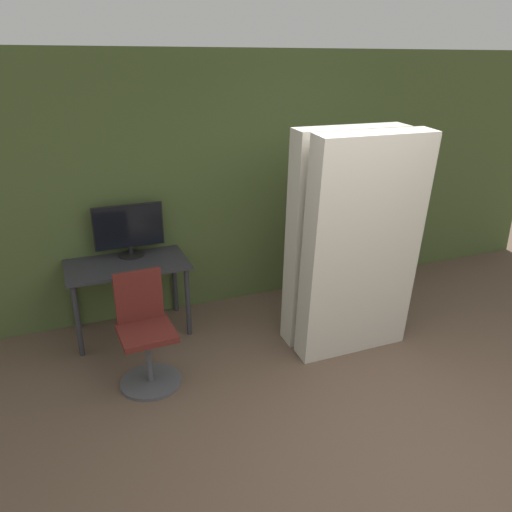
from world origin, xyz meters
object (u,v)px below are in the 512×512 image
at_px(mattress_far, 343,238).
at_px(monitor, 129,229).
at_px(bookshelf, 342,223).
at_px(mattress_near, 363,249).
at_px(office_chair, 146,339).

bearing_deg(mattress_far, monitor, 150.44).
bearing_deg(bookshelf, monitor, -179.53).
distance_m(monitor, mattress_far, 2.09).
xyz_separation_m(monitor, mattress_near, (1.82, -1.36, 0.00)).
bearing_deg(office_chair, bookshelf, 23.60).
bearing_deg(office_chair, mattress_near, -7.99).
distance_m(office_chair, mattress_near, 2.02).
height_order(monitor, mattress_far, mattress_far).
height_order(office_chair, mattress_far, mattress_far).
bearing_deg(mattress_near, office_chair, 172.01).
bearing_deg(mattress_near, bookshelf, 64.69).
relative_size(office_chair, mattress_far, 0.47).
bearing_deg(bookshelf, mattress_far, -121.94).
xyz_separation_m(monitor, office_chair, (-0.09, -1.10, -0.63)).
bearing_deg(mattress_far, office_chair, -177.99).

